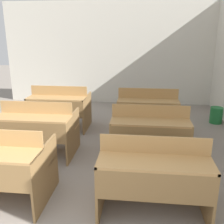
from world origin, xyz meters
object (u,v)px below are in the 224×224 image
(bench_second_left, at_px, (37,127))
(bench_third_left, at_px, (60,106))
(bench_third_right, at_px, (147,110))
(bench_second_right, at_px, (150,132))
(bench_front_right, at_px, (153,173))
(wastepaper_bin, at_px, (216,115))

(bench_second_left, distance_m, bench_third_left, 1.30)
(bench_third_left, height_order, bench_third_right, same)
(bench_second_right, distance_m, bench_third_right, 1.26)
(bench_third_right, bearing_deg, bench_second_left, -145.22)
(bench_second_right, relative_size, bench_third_left, 1.00)
(bench_front_right, distance_m, wastepaper_bin, 3.64)
(bench_second_right, height_order, wastepaper_bin, bench_second_right)
(bench_second_left, relative_size, wastepaper_bin, 3.25)
(bench_second_left, height_order, bench_third_left, same)
(bench_front_right, height_order, bench_third_right, same)
(bench_front_right, height_order, bench_second_left, same)
(bench_second_right, relative_size, wastepaper_bin, 3.25)
(bench_third_right, bearing_deg, bench_front_right, -89.49)
(bench_front_right, distance_m, bench_third_right, 2.54)
(bench_second_left, bearing_deg, wastepaper_bin, 30.63)
(bench_front_right, xyz_separation_m, bench_third_right, (-0.02, 2.54, 0.00))
(bench_second_left, height_order, bench_second_right, same)
(bench_front_right, relative_size, bench_second_right, 1.00)
(bench_second_left, bearing_deg, bench_third_right, 34.78)
(bench_front_right, relative_size, bench_second_left, 1.00)
(bench_third_right, height_order, wastepaper_bin, bench_third_right)
(bench_front_right, bearing_deg, wastepaper_bin, 64.69)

